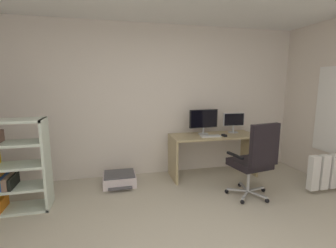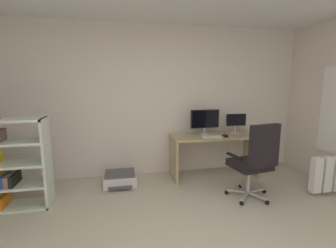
{
  "view_description": "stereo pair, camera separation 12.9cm",
  "coord_description": "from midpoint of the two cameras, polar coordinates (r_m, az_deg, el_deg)",
  "views": [
    {
      "loc": [
        -0.75,
        -1.66,
        1.63
      ],
      "look_at": [
        0.09,
        1.85,
        1.02
      ],
      "focal_mm": 25.69,
      "sensor_mm": 36.0,
      "label": 1
    },
    {
      "loc": [
        -0.62,
        -1.68,
        1.63
      ],
      "look_at": [
        0.09,
        1.85,
        1.02
      ],
      "focal_mm": 25.69,
      "sensor_mm": 36.0,
      "label": 2
    }
  ],
  "objects": [
    {
      "name": "keyboard",
      "position": [
        4.1,
        9.17,
        -2.85
      ],
      "size": [
        0.35,
        0.15,
        0.02
      ],
      "primitive_type": "cube",
      "rotation": [
        0.0,
        0.0,
        -0.07
      ],
      "color": "silver",
      "rests_on": "desk"
    },
    {
      "name": "bookshelf",
      "position": [
        3.73,
        -35.16,
        -8.64
      ],
      "size": [
        0.83,
        0.36,
        1.19
      ],
      "color": "silver",
      "rests_on": "ground"
    },
    {
      "name": "printer",
      "position": [
        4.08,
        -12.34,
        -12.66
      ],
      "size": [
        0.52,
        0.53,
        0.19
      ],
      "color": "silver",
      "rests_on": "ground"
    },
    {
      "name": "computer_mouse",
      "position": [
        4.17,
        12.33,
        -2.65
      ],
      "size": [
        0.06,
        0.1,
        0.03
      ],
      "primitive_type": "cube",
      "rotation": [
        0.0,
        0.0,
        0.01
      ],
      "color": "black",
      "rests_on": "desk"
    },
    {
      "name": "monitor_secondary",
      "position": [
        4.49,
        14.52,
        0.74
      ],
      "size": [
        0.4,
        0.18,
        0.36
      ],
      "color": "#B2B5B7",
      "rests_on": "desk"
    },
    {
      "name": "office_chair",
      "position": [
        3.56,
        18.98,
        -7.64
      ],
      "size": [
        0.63,
        0.65,
        1.11
      ],
      "color": "#B7BABC",
      "rests_on": "ground"
    },
    {
      "name": "monitor_main",
      "position": [
        4.25,
        7.59,
        1.03
      ],
      "size": [
        0.52,
        0.18,
        0.44
      ],
      "color": "#B2B5B7",
      "rests_on": "desk"
    },
    {
      "name": "desk",
      "position": [
        4.3,
        9.77,
        -5.06
      ],
      "size": [
        1.49,
        0.58,
        0.74
      ],
      "color": "tan",
      "rests_on": "ground"
    },
    {
      "name": "wall_back",
      "position": [
        4.3,
        -4.29,
        5.41
      ],
      "size": [
        5.35,
        0.1,
        2.63
      ],
      "primitive_type": "cube",
      "color": "silver",
      "rests_on": "ground"
    }
  ]
}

